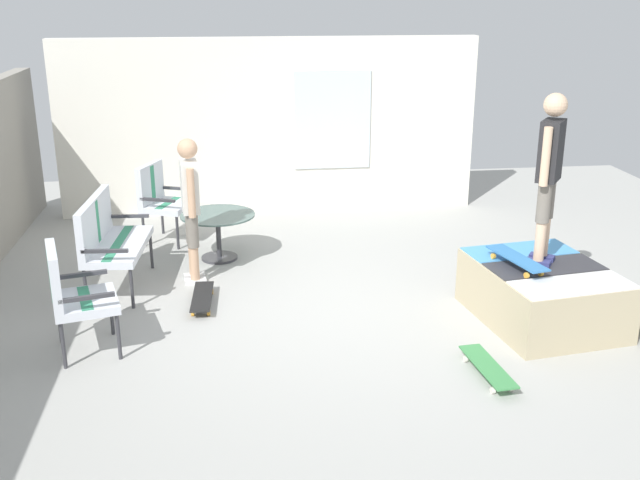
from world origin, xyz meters
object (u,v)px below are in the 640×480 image
Objects in this scene: patio_chair_near_house at (160,195)px; patio_table at (218,227)px; skate_ramp at (545,293)px; person_skater at (549,167)px; person_watching at (190,201)px; skateboard_spare at (488,367)px; skateboard_on_ramp at (517,259)px; patio_bench at (107,235)px; skateboard_by_bench at (202,297)px; patio_chair_by_wall at (71,290)px.

patio_chair_near_house is 1.13× the size of patio_table.
skate_ramp is 1.26m from person_skater.
skate_ramp is 3.86m from person_watching.
person_watching is 0.98× the size of person_skater.
skateboard_on_ramp reaches higher than skateboard_spare.
skateboard_by_bench is at bearing -121.03° from patio_bench.
patio_table is (0.78, -1.18, -0.21)m from patio_bench.
skate_ramp is at bearing -158.82° from person_skater.
skateboard_by_bench is 0.99× the size of skateboard_spare.
skateboard_by_bench is (0.80, 3.40, -0.20)m from skate_ramp.
patio_table is at bearing 56.86° from person_skater.
person_watching is at bearing 158.27° from patio_table.
person_watching is (-1.49, -0.47, 0.33)m from patio_chair_near_house.
patio_chair_near_house reaches higher than patio_table.
patio_chair_by_wall is 1.13× the size of patio_table.
patio_chair_near_house is at bearing 14.76° from skateboard_by_bench.
person_skater is at bearing -101.63° from skateboard_by_bench.
person_watching reaches higher than patio_bench.
skateboard_on_ramp is at bearing -30.37° from skateboard_spare.
patio_chair_near_house reaches higher than skate_ramp.
person_skater is 2.06× the size of skateboard_by_bench.
skateboard_by_bench is (0.69, 3.35, -1.46)m from person_skater.
patio_chair_by_wall is at bearing 93.37° from person_skater.
skateboard_on_ramp is (-1.40, -4.08, 0.05)m from patio_bench.
patio_bench reaches higher than patio_table.
person_skater is 0.93m from skateboard_on_ramp.
patio_bench is at bearing 72.30° from skate_ramp.
person_skater is 2.04× the size of skateboard_spare.
skate_ramp is 4.64m from patio_bench.
skateboard_by_bench is at bearing 53.35° from skateboard_spare.
person_watching reaches higher than skate_ramp.
patio_table is 1.43m from skateboard_by_bench.
person_skater is at bearing -106.57° from patio_bench.
patio_chair_by_wall reaches higher than patio_table.
person_watching reaches higher than skateboard_on_ramp.
patio_chair_near_house reaches higher than skateboard_by_bench.
patio_chair_near_house is at bearing 17.58° from person_watching.
patio_chair_near_house is 4.96m from person_skater.
person_skater is 2.06m from skateboard_spare.
person_watching reaches higher than skateboard_by_bench.
patio_chair_near_house is 1.26× the size of skateboard_by_bench.
skateboard_spare is at bearing -103.85° from patio_chair_by_wall.
person_watching is at bearing 64.88° from skateboard_on_ramp.
person_skater is at bearing -126.18° from patio_chair_near_house.
skateboard_on_ramp is at bearing -104.46° from skateboard_by_bench.
skateboard_on_ramp reaches higher than skateboard_by_bench.
patio_bench reaches higher than skateboard_by_bench.
person_skater is (0.26, -4.46, 0.93)m from patio_chair_by_wall.
skateboard_spare is (-4.02, -3.04, -0.53)m from patio_chair_near_house.
patio_bench is at bearing 73.43° from person_skater.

